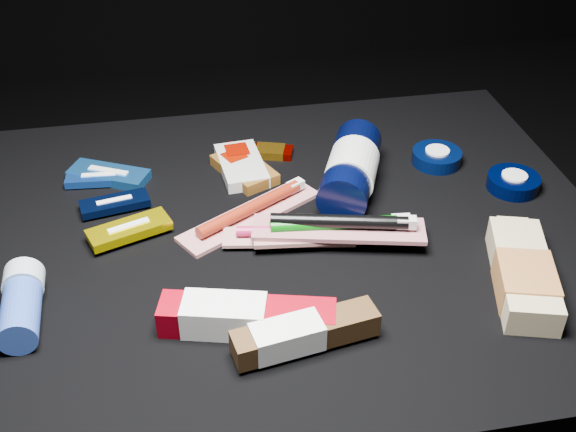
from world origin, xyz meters
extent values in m
plane|color=black|center=(0.00, 0.00, 0.00)|extent=(3.00, 3.00, 0.00)
cube|color=black|center=(0.00, 0.00, 0.20)|extent=(0.98, 0.78, 0.40)
cube|color=#1D61B0|center=(-0.25, 0.19, 0.41)|extent=(0.14, 0.10, 0.02)
cube|color=silver|center=(-0.25, 0.19, 0.41)|extent=(0.07, 0.04, 0.02)
cube|color=#184CB7|center=(-0.26, 0.18, 0.41)|extent=(0.11, 0.05, 0.01)
cube|color=silver|center=(-0.26, 0.18, 0.41)|extent=(0.05, 0.01, 0.01)
cube|color=black|center=(-0.24, 0.10, 0.41)|extent=(0.11, 0.06, 0.01)
cube|color=silver|center=(-0.24, 0.10, 0.41)|extent=(0.05, 0.02, 0.01)
cube|color=#CFB901|center=(-0.22, 0.03, 0.41)|extent=(0.13, 0.08, 0.01)
cube|color=silver|center=(-0.22, 0.03, 0.42)|extent=(0.06, 0.03, 0.02)
cube|color=brown|center=(-0.03, 0.17, 0.41)|extent=(0.11, 0.13, 0.02)
cube|color=#6B0D00|center=(-0.04, 0.19, 0.41)|extent=(0.05, 0.05, 0.02)
cube|color=#B6B5AF|center=(-0.03, 0.18, 0.41)|extent=(0.08, 0.13, 0.02)
cube|color=#620800|center=(-0.04, 0.21, 0.41)|extent=(0.04, 0.04, 0.02)
cube|color=#6C0300|center=(0.00, 0.22, 0.41)|extent=(0.12, 0.07, 0.01)
cube|color=#AF7515|center=(0.02, 0.22, 0.41)|extent=(0.06, 0.05, 0.01)
cylinder|color=black|center=(0.13, 0.09, 0.44)|extent=(0.14, 0.21, 0.08)
cylinder|color=silver|center=(0.13, 0.09, 0.44)|extent=(0.11, 0.11, 0.08)
cylinder|color=black|center=(0.17, 0.19, 0.44)|extent=(0.03, 0.03, 0.03)
cube|color=black|center=(0.18, 0.21, 0.43)|extent=(0.03, 0.04, 0.02)
cylinder|color=black|center=(0.29, 0.14, 0.41)|extent=(0.08, 0.08, 0.02)
cylinder|color=silver|center=(0.29, 0.14, 0.41)|extent=(0.04, 0.04, 0.03)
cylinder|color=black|center=(0.39, 0.05, 0.41)|extent=(0.08, 0.08, 0.02)
cylinder|color=silver|center=(0.39, 0.05, 0.41)|extent=(0.04, 0.04, 0.03)
cube|color=tan|center=(0.30, -0.17, 0.42)|extent=(0.12, 0.21, 0.04)
cube|color=#9D6332|center=(0.29, -0.19, 0.42)|extent=(0.09, 0.11, 0.04)
cube|color=tan|center=(0.33, -0.08, 0.42)|extent=(0.05, 0.03, 0.03)
cylinder|color=#2A469B|center=(-0.35, -0.14, 0.42)|extent=(0.05, 0.10, 0.05)
cylinder|color=#94A7B2|center=(-0.35, -0.08, 0.43)|extent=(0.05, 0.04, 0.05)
cube|color=silver|center=(-0.04, 0.04, 0.40)|extent=(0.23, 0.17, 0.01)
cylinder|color=maroon|center=(-0.04, 0.04, 0.42)|extent=(0.17, 0.11, 0.02)
cube|color=silver|center=(0.04, 0.09, 0.42)|extent=(0.03, 0.03, 0.01)
cube|color=beige|center=(0.01, -0.03, 0.41)|extent=(0.19, 0.08, 0.01)
cylinder|color=#A51C4C|center=(0.01, -0.03, 0.42)|extent=(0.15, 0.04, 0.02)
cube|color=white|center=(0.08, -0.04, 0.42)|extent=(0.02, 0.02, 0.01)
cube|color=beige|center=(0.08, -0.04, 0.42)|extent=(0.24, 0.08, 0.01)
cylinder|color=#035607|center=(0.08, -0.04, 0.43)|extent=(0.19, 0.04, 0.02)
cube|color=silver|center=(0.17, -0.05, 0.43)|extent=(0.03, 0.02, 0.01)
cube|color=#A79F9B|center=(0.08, -0.04, 0.42)|extent=(0.25, 0.11, 0.01)
cylinder|color=black|center=(0.08, -0.04, 0.44)|extent=(0.19, 0.06, 0.02)
cube|color=beige|center=(0.17, -0.06, 0.44)|extent=(0.03, 0.02, 0.01)
cube|color=#7E000C|center=(-0.07, -0.19, 0.42)|extent=(0.22, 0.10, 0.04)
cube|color=silver|center=(-0.10, -0.18, 0.42)|extent=(0.11, 0.07, 0.04)
cube|color=#3D2712|center=(-0.01, -0.23, 0.42)|extent=(0.18, 0.07, 0.03)
cube|color=silver|center=(-0.03, -0.24, 0.42)|extent=(0.09, 0.06, 0.04)
camera|label=1|loc=(-0.14, -0.84, 1.05)|focal=45.00mm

